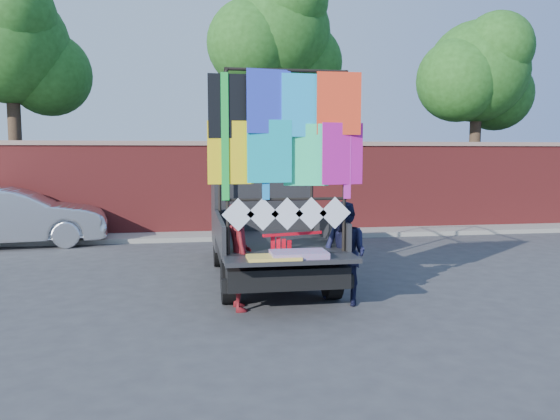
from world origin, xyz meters
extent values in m
plane|color=#38383A|center=(0.00, 0.00, 0.00)|extent=(90.00, 90.00, 0.00)
cube|color=maroon|center=(0.00, 7.00, 1.25)|extent=(30.00, 0.35, 2.50)
cube|color=gray|center=(0.00, 7.00, 2.55)|extent=(30.00, 0.45, 0.12)
cube|color=gray|center=(0.00, 6.30, 0.06)|extent=(30.00, 1.20, 0.12)
cylinder|color=#38281C|center=(-6.50, 8.20, 2.45)|extent=(0.36, 0.36, 4.90)
sphere|color=#1F4E16|center=(-6.50, 8.20, 5.25)|extent=(3.20, 3.20, 3.20)
sphere|color=#1F4E16|center=(-5.60, 8.60, 4.55)|extent=(2.40, 2.40, 2.40)
sphere|color=#1F4E16|center=(-6.20, 7.60, 5.95)|extent=(2.20, 2.20, 2.20)
cylinder|color=#38281C|center=(1.00, 8.20, 2.73)|extent=(0.36, 0.36, 5.46)
sphere|color=#1F4E16|center=(1.00, 8.20, 5.85)|extent=(3.20, 3.20, 3.20)
sphere|color=#1F4E16|center=(1.90, 8.60, 5.07)|extent=(2.40, 2.40, 2.40)
sphere|color=#1F4E16|center=(0.20, 7.90, 5.46)|extent=(2.60, 2.60, 2.60)
sphere|color=#1F4E16|center=(1.30, 7.60, 6.63)|extent=(2.20, 2.20, 2.20)
cylinder|color=#38281C|center=(7.50, 8.20, 2.27)|extent=(0.36, 0.36, 4.55)
sphere|color=#1F4E16|center=(7.50, 8.20, 4.88)|extent=(3.20, 3.20, 3.20)
sphere|color=#1F4E16|center=(8.40, 8.60, 4.23)|extent=(2.40, 2.40, 2.40)
sphere|color=#1F4E16|center=(6.70, 7.90, 4.55)|extent=(2.60, 2.60, 2.60)
sphere|color=#1F4E16|center=(7.80, 7.60, 5.52)|extent=(2.20, 2.20, 2.20)
cylinder|color=black|center=(-1.06, 2.59, 0.34)|extent=(0.23, 0.68, 0.68)
cylinder|color=black|center=(-1.06, -0.19, 0.34)|extent=(0.23, 0.68, 0.68)
cylinder|color=black|center=(0.55, 2.59, 0.34)|extent=(0.23, 0.68, 0.68)
cylinder|color=black|center=(0.55, -0.19, 0.34)|extent=(0.23, 0.68, 0.68)
cube|color=black|center=(-0.25, 1.15, 0.52)|extent=(1.75, 4.33, 0.31)
cube|color=black|center=(-0.25, 0.38, 0.80)|extent=(1.86, 2.37, 0.10)
cube|color=black|center=(-1.16, 0.38, 1.03)|extent=(0.06, 2.37, 0.46)
cube|color=black|center=(0.66, 0.38, 1.03)|extent=(0.06, 2.37, 0.46)
cube|color=black|center=(-0.25, 1.54, 1.03)|extent=(1.86, 0.06, 0.46)
cube|color=black|center=(-0.25, 2.54, 1.08)|extent=(1.86, 1.65, 1.29)
cube|color=#8C9EAD|center=(-0.25, 2.08, 1.50)|extent=(1.65, 0.06, 0.57)
cube|color=#8C9EAD|center=(-0.25, 3.32, 1.29)|extent=(1.65, 0.10, 0.72)
cube|color=black|center=(-0.25, 3.68, 0.83)|extent=(1.81, 0.93, 0.57)
cube|color=black|center=(-0.25, -1.07, 0.83)|extent=(1.86, 0.57, 0.06)
cube|color=black|center=(-0.25, -0.83, 0.43)|extent=(1.91, 0.15, 0.19)
cylinder|color=black|center=(-1.10, -0.71, 2.15)|extent=(0.05, 0.05, 2.58)
cylinder|color=black|center=(-1.10, 1.46, 2.15)|extent=(0.05, 0.05, 2.58)
cylinder|color=black|center=(0.59, -0.71, 2.15)|extent=(0.05, 0.05, 2.58)
cylinder|color=black|center=(0.59, 1.46, 2.15)|extent=(0.05, 0.05, 2.58)
cylinder|color=black|center=(-0.25, -0.71, 3.43)|extent=(1.75, 0.05, 0.05)
cylinder|color=black|center=(-0.25, 1.46, 3.43)|extent=(1.75, 0.05, 0.05)
cylinder|color=black|center=(-1.10, 0.38, 3.43)|extent=(0.05, 2.22, 0.05)
cylinder|color=black|center=(0.59, 0.38, 3.43)|extent=(0.05, 2.22, 0.05)
cylinder|color=black|center=(-0.25, -0.71, 1.63)|extent=(1.75, 0.04, 0.04)
cube|color=black|center=(-1.03, -0.73, 2.97)|extent=(0.64, 0.02, 0.88)
cube|color=blue|center=(-0.51, -0.77, 2.97)|extent=(0.64, 0.02, 0.88)
cube|color=#1CB8FF|center=(0.01, -0.73, 2.97)|extent=(0.64, 0.02, 0.88)
cube|color=#F73C1D|center=(0.52, -0.77, 2.97)|extent=(0.64, 0.02, 0.88)
cube|color=yellow|center=(-1.03, -0.73, 2.30)|extent=(0.64, 0.02, 0.88)
cube|color=#0EBFCA|center=(-0.51, -0.77, 2.30)|extent=(0.64, 0.02, 0.88)
cube|color=#28E890|center=(0.01, -0.73, 2.30)|extent=(0.64, 0.02, 0.88)
cube|color=#DA189F|center=(0.52, -0.77, 2.30)|extent=(0.64, 0.02, 0.88)
cube|color=green|center=(-1.13, -0.75, 2.51)|extent=(0.10, 0.01, 1.75)
cube|color=#CC22A9|center=(0.62, -0.75, 2.51)|extent=(0.10, 0.01, 1.75)
cube|color=#1886DD|center=(-0.56, -0.75, 2.51)|extent=(0.10, 0.01, 1.75)
cube|color=white|center=(-0.95, -0.74, 1.42)|extent=(0.47, 0.01, 0.47)
cube|color=white|center=(-0.60, -0.74, 1.42)|extent=(0.47, 0.01, 0.47)
cube|color=white|center=(-0.25, -0.74, 1.42)|extent=(0.47, 0.01, 0.47)
cube|color=white|center=(0.10, -0.74, 1.42)|extent=(0.47, 0.01, 0.47)
cube|color=white|center=(0.45, -0.74, 1.42)|extent=(0.47, 0.01, 0.47)
cube|color=#FA3777|center=(-0.15, -1.07, 0.90)|extent=(0.77, 0.46, 0.08)
cube|color=#EAC64A|center=(-0.51, -1.14, 0.88)|extent=(0.72, 0.41, 0.04)
imported|color=silver|center=(-5.92, 5.78, 0.72)|extent=(4.54, 2.06, 1.44)
imported|color=maroon|center=(-0.93, -0.53, 0.78)|extent=(0.44, 0.61, 1.56)
imported|color=#141632|center=(0.67, -0.51, 0.78)|extent=(0.92, 0.96, 1.56)
cube|color=red|center=(-0.13, -0.52, 1.10)|extent=(0.92, 0.26, 0.04)
cube|color=red|center=(-0.43, -0.54, 0.80)|extent=(0.06, 0.02, 0.54)
cube|color=red|center=(-0.35, -0.54, 0.78)|extent=(0.06, 0.02, 0.54)
cube|color=red|center=(-0.27, -0.54, 0.76)|extent=(0.06, 0.02, 0.54)
cube|color=red|center=(-0.19, -0.54, 0.74)|extent=(0.06, 0.02, 0.54)
camera|label=1|loc=(-1.60, -8.35, 2.29)|focal=35.00mm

